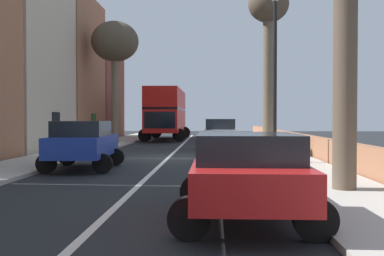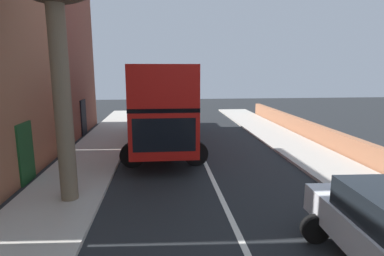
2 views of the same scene
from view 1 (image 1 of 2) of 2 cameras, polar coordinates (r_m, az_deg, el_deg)
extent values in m
plane|color=black|center=(20.57, -2.97, -3.71)|extent=(84.00, 84.00, 0.00)
cube|color=silver|center=(20.57, -2.97, -3.70)|extent=(0.16, 54.00, 0.01)
cube|color=#B2ADA3|center=(21.57, -16.06, -3.36)|extent=(2.60, 60.00, 0.12)
cube|color=#B2ADA3|center=(20.69, 10.70, -3.53)|extent=(2.60, 60.00, 0.12)
cube|color=beige|center=(26.69, -20.79, 7.52)|extent=(4.00, 7.68, 9.46)
cube|color=black|center=(25.81, -16.58, -0.42)|extent=(0.08, 1.10, 2.10)
cube|color=#9E6647|center=(34.20, -15.49, 6.94)|extent=(4.00, 7.68, 10.39)
cube|color=#194C23|center=(33.47, -12.14, -0.02)|extent=(0.08, 1.10, 2.10)
cube|color=brown|center=(41.79, -12.12, 4.63)|extent=(4.00, 7.68, 8.53)
cube|color=black|center=(41.26, -9.36, 0.22)|extent=(0.08, 1.10, 2.10)
cube|color=#9E6647|center=(20.94, 14.91, -2.32)|extent=(0.36, 54.00, 0.98)
cube|color=red|center=(37.34, -3.19, 0.90)|extent=(2.51, 10.10, 1.70)
cube|color=black|center=(37.35, -3.19, 2.32)|extent=(2.53, 10.00, 0.16)
cube|color=red|center=(37.37, -3.20, 3.60)|extent=(2.51, 10.10, 1.50)
cube|color=black|center=(32.34, -4.06, 0.99)|extent=(2.20, 0.06, 1.19)
cylinder|color=black|center=(33.84, -1.60, -0.92)|extent=(1.00, 0.30, 1.00)
cylinder|color=black|center=(34.11, -5.89, -0.90)|extent=(1.00, 0.30, 1.00)
cylinder|color=black|center=(40.69, -0.93, -0.55)|extent=(1.00, 0.30, 1.00)
cylinder|color=black|center=(40.91, -4.51, -0.55)|extent=(1.00, 0.30, 1.00)
cube|color=silver|center=(26.55, 3.64, -0.86)|extent=(1.96, 3.98, 0.65)
cube|color=black|center=(26.34, 3.63, 0.48)|extent=(1.73, 2.22, 0.60)
cylinder|color=black|center=(27.82, 1.83, -1.75)|extent=(0.65, 0.25, 0.64)
cylinder|color=black|center=(27.77, 5.58, -1.76)|extent=(0.65, 0.25, 0.64)
cylinder|color=black|center=(25.40, 1.52, -2.04)|extent=(0.65, 0.25, 0.64)
cylinder|color=black|center=(25.36, 5.62, -2.05)|extent=(0.65, 0.25, 0.64)
cube|color=#1E389E|center=(16.26, -13.36, -2.16)|extent=(1.92, 4.13, 0.68)
cube|color=black|center=(16.04, -13.53, -0.07)|extent=(1.70, 2.30, 0.52)
cylinder|color=black|center=(17.73, -15.24, -3.51)|extent=(0.65, 0.25, 0.64)
cylinder|color=black|center=(17.35, -9.50, -3.58)|extent=(0.65, 0.25, 0.64)
cylinder|color=black|center=(15.33, -17.71, -4.26)|extent=(0.65, 0.25, 0.64)
cylinder|color=black|center=(14.88, -11.09, -4.39)|extent=(0.65, 0.25, 0.64)
cube|color=#AD1919|center=(7.91, 6.76, -6.07)|extent=(1.80, 3.97, 0.58)
cube|color=black|center=(7.66, 6.87, -2.41)|extent=(1.64, 2.19, 0.46)
cylinder|color=black|center=(9.17, 0.50, -7.88)|extent=(0.64, 0.22, 0.64)
cylinder|color=black|center=(9.28, 11.85, -7.80)|extent=(0.64, 0.22, 0.64)
cylinder|color=black|center=(6.76, -0.33, -11.18)|extent=(0.64, 0.22, 0.64)
cylinder|color=black|center=(6.91, 15.14, -10.96)|extent=(0.64, 0.22, 0.64)
cylinder|color=brown|center=(23.42, 9.48, 5.71)|extent=(0.54, 0.54, 6.97)
ellipsoid|color=brown|center=(24.04, 9.51, 15.00)|extent=(2.04, 2.04, 1.84)
cylinder|color=brown|center=(31.23, -9.56, 3.85)|extent=(0.49, 0.49, 6.17)
ellipsoid|color=#4C4233|center=(31.62, -9.58, 10.60)|extent=(3.17, 3.17, 2.69)
cylinder|color=brown|center=(11.25, 18.53, 6.26)|extent=(0.55, 0.55, 5.30)
cylinder|color=black|center=(17.47, 10.30, 5.64)|extent=(0.14, 0.14, 6.00)
cylinder|color=black|center=(20.40, 11.95, -2.15)|extent=(0.52, 0.52, 0.91)
cylinder|color=olive|center=(20.38, 11.96, -0.73)|extent=(0.55, 0.55, 0.10)
camera|label=2|loc=(22.08, -7.24, 6.71)|focal=28.73mm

